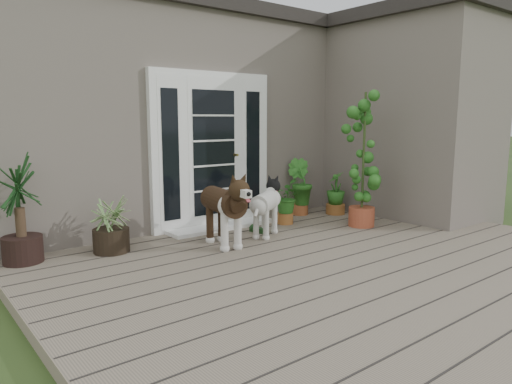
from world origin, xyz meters
TOP-DOWN VIEW (x-y plane):
  - deck at (0.00, 0.40)m, footprint 6.20×4.60m
  - house_main at (0.00, 4.65)m, footprint 7.40×4.00m
  - roof_main at (0.00, 4.65)m, footprint 7.60×4.20m
  - house_wing at (2.90, 1.50)m, footprint 1.60×2.40m
  - roof_wing at (2.90, 1.50)m, footprint 1.80×2.60m
  - door_unit at (-0.20, 2.60)m, footprint 1.90×0.14m
  - door_step at (-0.20, 2.40)m, footprint 1.60×0.40m
  - brindle_dog at (-0.71, 1.61)m, footprint 0.56×1.00m
  - white_dog at (-0.01, 1.67)m, footprint 0.84×0.71m
  - spider_plant at (-1.86, 2.20)m, footprint 0.80×0.80m
  - yucca at (-2.75, 2.40)m, footprint 0.95×0.95m
  - herb_a at (0.68, 2.05)m, footprint 0.61×0.61m
  - herb_b at (1.30, 2.40)m, footprint 0.56×0.56m
  - herb_c at (1.78, 2.07)m, footprint 0.49×0.49m
  - sapling at (1.43, 1.26)m, footprint 0.62×0.62m
  - clog_left at (0.05, 1.89)m, footprint 0.18×0.30m
  - clog_right at (0.73, 2.16)m, footprint 0.22×0.37m

SIDE VIEW (x-z plane):
  - deck at x=0.00m, z-range 0.00..0.12m
  - door_step at x=-0.20m, z-range 0.12..0.17m
  - clog_left at x=0.05m, z-range 0.12..0.20m
  - clog_right at x=0.73m, z-range 0.12..0.22m
  - herb_c at x=1.78m, z-range 0.12..0.66m
  - herb_a at x=0.68m, z-range 0.12..0.68m
  - white_dog at x=-0.01m, z-range 0.12..0.78m
  - herb_b at x=1.30m, z-range 0.12..0.79m
  - spider_plant at x=-1.86m, z-range 0.12..0.85m
  - brindle_dog at x=-0.71m, z-range 0.12..0.91m
  - yucca at x=-2.75m, z-range 0.12..1.24m
  - sapling at x=1.43m, z-range 0.12..2.06m
  - door_unit at x=-0.20m, z-range 0.12..2.27m
  - house_main at x=0.00m, z-range 0.00..3.10m
  - house_wing at x=2.90m, z-range 0.00..3.10m
  - roof_main at x=0.00m, z-range 3.10..3.30m
  - roof_wing at x=2.90m, z-range 3.10..3.30m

